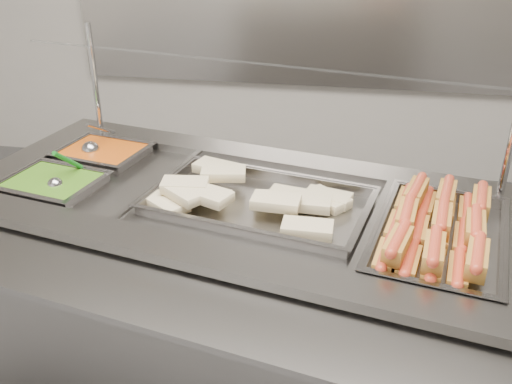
% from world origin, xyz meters
% --- Properties ---
extents(steam_counter, '(1.88, 1.13, 0.84)m').
position_xyz_m(steam_counter, '(-0.06, 0.42, 0.42)').
color(steam_counter, slate).
rests_on(steam_counter, ground).
extents(tray_rail, '(1.69, 0.68, 0.05)m').
position_xyz_m(tray_rail, '(-0.16, -0.05, 0.79)').
color(tray_rail, gray).
rests_on(tray_rail, steam_counter).
extents(sneeze_guard, '(1.56, 0.59, 0.41)m').
position_xyz_m(sneeze_guard, '(-0.02, 0.61, 1.18)').
color(sneeze_guard, silver).
rests_on(sneeze_guard, steam_counter).
extents(pan_hotdogs, '(0.42, 0.57, 0.09)m').
position_xyz_m(pan_hotdogs, '(0.51, 0.29, 0.80)').
color(pan_hotdogs, gray).
rests_on(pan_hotdogs, steam_counter).
extents(pan_wraps, '(0.70, 0.50, 0.07)m').
position_xyz_m(pan_wraps, '(-0.01, 0.40, 0.81)').
color(pan_wraps, gray).
rests_on(pan_wraps, steam_counter).
extents(pan_beans, '(0.32, 0.28, 0.09)m').
position_xyz_m(pan_beans, '(-0.62, 0.67, 0.80)').
color(pan_beans, gray).
rests_on(pan_beans, steam_counter).
extents(pan_peas, '(0.32, 0.28, 0.09)m').
position_xyz_m(pan_peas, '(-0.68, 0.41, 0.80)').
color(pan_peas, gray).
rests_on(pan_peas, steam_counter).
extents(hotdogs_in_buns, '(0.34, 0.51, 0.11)m').
position_xyz_m(hotdogs_in_buns, '(0.49, 0.30, 0.85)').
color(hotdogs_in_buns, '#A06A21').
rests_on(hotdogs_in_buns, pan_hotdogs).
extents(tortilla_wraps, '(0.63, 0.40, 0.07)m').
position_xyz_m(tortilla_wraps, '(-0.04, 0.41, 0.84)').
color(tortilla_wraps, '#C5B484').
rests_on(tortilla_wraps, pan_wraps).
extents(ladle, '(0.07, 0.18, 0.13)m').
position_xyz_m(ladle, '(-0.66, 0.67, 0.85)').
color(ladle, '#ABAAAF').
rests_on(ladle, pan_beans).
extents(serving_spoon, '(0.06, 0.16, 0.14)m').
position_xyz_m(serving_spoon, '(-0.65, 0.40, 0.85)').
color(serving_spoon, '#ABAAAF').
rests_on(serving_spoon, pan_peas).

